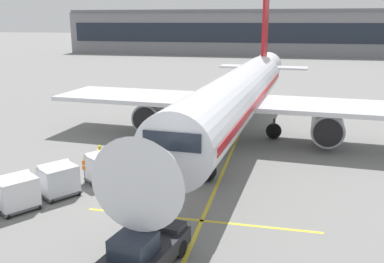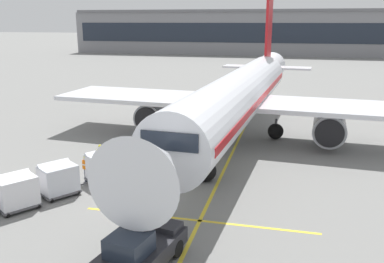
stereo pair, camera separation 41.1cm
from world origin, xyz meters
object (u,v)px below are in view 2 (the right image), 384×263
Objects in this scene: parked_airplane at (240,96)px; ground_crew_by_carts at (86,167)px; ground_crew_marshaller at (132,153)px; belt_loader at (160,157)px; safety_cone_engine_keepout at (171,134)px; pushback_tug at (139,250)px; safety_cone_wingtip at (145,138)px; ground_crew_by_loader at (101,155)px; baggage_cart_third at (16,191)px; baggage_cart_second at (58,179)px; baggage_cart_lead at (103,166)px; safety_cone_nose_mark at (158,135)px.

parked_airplane is 14.65m from ground_crew_by_carts.
ground_crew_by_carts is 3.64m from ground_crew_marshaller.
safety_cone_engine_keepout is at bearing 101.07° from belt_loader.
parked_airplane reaches higher than pushback_tug.
safety_cone_wingtip is (-7.32, -2.97, -3.28)m from parked_airplane.
parked_airplane is 24.18× the size of ground_crew_marshaller.
baggage_cart_third is at bearing -104.21° from ground_crew_by_loader.
ground_crew_by_loader is (1.68, 6.63, -0.00)m from baggage_cart_third.
baggage_cart_third is at bearing -119.02° from baggage_cart_second.
baggage_cart_lead is at bearing -134.95° from belt_loader.
ground_crew_by_loader is 2.30m from ground_crew_by_carts.
ground_crew_by_loader is at bearing -167.08° from belt_loader.
safety_cone_engine_keepout is at bearing -166.52° from parked_airplane.
belt_loader reaches higher than baggage_cart_lead.
ground_crew_by_carts is at bearing -139.65° from belt_loader.
baggage_cart_lead is 0.57× the size of pushback_tug.
baggage_cart_lead is at bearing -106.65° from ground_crew_marshaller.
belt_loader is 6.29× the size of safety_cone_wingtip.
belt_loader is 2.72× the size of ground_crew_by_carts.
ground_crew_marshaller is 2.32× the size of safety_cone_wingtip.
pushback_tug reaches higher than ground_crew_marshaller.
pushback_tug is at bearing -67.38° from ground_crew_marshaller.
ground_crew_marshaller is at bearing -78.17° from safety_cone_wingtip.
baggage_cart_lead is 10.43m from safety_cone_engine_keepout.
baggage_cart_lead is 1.00× the size of baggage_cart_third.
baggage_cart_lead is at bearing -120.64° from parked_airplane.
ground_crew_by_loader is at bearing -155.76° from ground_crew_marshaller.
safety_cone_nose_mark is at bearing -143.79° from safety_cone_engine_keepout.
baggage_cart_third is at bearing -112.63° from ground_crew_by_carts.
pushback_tug is at bearing -74.29° from safety_cone_nose_mark.
belt_loader reaches higher than pushback_tug.
baggage_cart_third is at bearing -105.19° from safety_cone_engine_keepout.
ground_crew_marshaller is (3.60, 7.50, -0.00)m from baggage_cart_third.
baggage_cart_lead is 3.37× the size of safety_cone_nose_mark.
safety_cone_nose_mark is (-0.90, -0.66, 0.03)m from safety_cone_engine_keepout.
ground_crew_marshaller is (1.79, 3.16, 0.00)m from ground_crew_by_carts.
belt_loader is 2.72× the size of ground_crew_marshaller.
ground_crew_by_carts is 1.00× the size of ground_crew_marshaller.
baggage_cart_second is 11.37m from safety_cone_wingtip.
ground_crew_by_loader is at bearing 122.45° from pushback_tug.
ground_crew_marshaller is at bearing 60.44° from ground_crew_by_carts.
ground_crew_by_carts is (-3.75, -3.19, 0.13)m from belt_loader.
safety_cone_wingtip is at bearing 109.05° from pushback_tug.
baggage_cart_lead is 1.55× the size of ground_crew_by_carts.
safety_cone_nose_mark reaches higher than safety_cone_engine_keepout.
safety_cone_engine_keepout is (0.49, 7.56, -0.63)m from ground_crew_marshaller.
belt_loader is 6.73m from safety_cone_wingtip.
ground_crew_marshaller is at bearing -179.26° from belt_loader.
ground_crew_by_carts is (0.62, 2.20, -0.00)m from baggage_cart_second.
ground_crew_by_carts is (1.81, 4.33, -0.00)m from baggage_cart_third.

